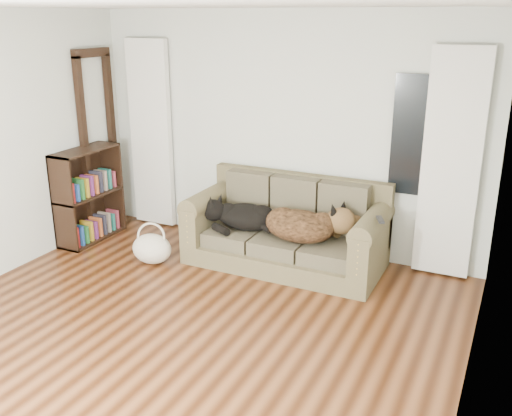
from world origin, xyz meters
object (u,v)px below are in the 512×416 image
at_px(sofa, 285,224).
at_px(dog_shepherd, 304,227).
at_px(dog_black_lab, 243,217).
at_px(bookshelf, 89,198).
at_px(tote_bag, 152,249).

xyz_separation_m(sofa, dog_shepherd, (0.24, -0.08, 0.04)).
bearing_deg(dog_shepherd, dog_black_lab, 3.50).
relative_size(dog_black_lab, dog_shepherd, 0.84).
xyz_separation_m(dog_black_lab, bookshelf, (-1.89, -0.25, 0.02)).
distance_m(tote_bag, bookshelf, 1.15).
relative_size(tote_bag, bookshelf, 0.41).
height_order(dog_shepherd, tote_bag, dog_shepherd).
bearing_deg(dog_shepherd, sofa, -13.05).
xyz_separation_m(tote_bag, bookshelf, (-1.06, 0.28, 0.34)).
distance_m(sofa, tote_bag, 1.45).
xyz_separation_m(sofa, bookshelf, (-2.36, -0.30, 0.05)).
distance_m(dog_black_lab, bookshelf, 1.90).
relative_size(sofa, dog_shepherd, 2.64).
bearing_deg(bookshelf, sofa, 9.56).
bearing_deg(sofa, tote_bag, -155.66).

